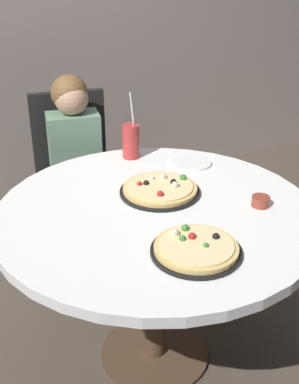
{
  "coord_description": "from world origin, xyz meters",
  "views": [
    {
      "loc": [
        -0.85,
        -1.45,
        1.69
      ],
      "look_at": [
        0.0,
        0.05,
        0.8
      ],
      "focal_mm": 47.06,
      "sensor_mm": 36.0,
      "label": 1
    }
  ],
  "objects_px": {
    "pizza_cheese": "(196,248)",
    "chair_wooden": "(73,171)",
    "diner_child": "(80,193)",
    "soda_cup": "(131,141)",
    "plate_small": "(192,163)",
    "pizza_veggie": "(160,189)",
    "sauce_bowl": "(261,201)",
    "dining_table": "(156,230)"
  },
  "relations": [
    {
      "from": "pizza_cheese",
      "to": "chair_wooden",
      "type": "bearing_deg",
      "value": 87.41
    },
    {
      "from": "diner_child",
      "to": "pizza_cheese",
      "type": "height_order",
      "value": "diner_child"
    },
    {
      "from": "soda_cup",
      "to": "plate_small",
      "type": "bearing_deg",
      "value": -44.98
    },
    {
      "from": "pizza_veggie",
      "to": "chair_wooden",
      "type": "bearing_deg",
      "value": 94.12
    },
    {
      "from": "soda_cup",
      "to": "pizza_veggie",
      "type": "bearing_deg",
      "value": -100.08
    },
    {
      "from": "pizza_cheese",
      "to": "soda_cup",
      "type": "xyz_separation_m",
      "value": [
        0.19,
        0.81,
        0.06
      ]
    },
    {
      "from": "diner_child",
      "to": "pizza_veggie",
      "type": "distance_m",
      "value": 0.72
    },
    {
      "from": "pizza_cheese",
      "to": "sauce_bowl",
      "type": "height_order",
      "value": "pizza_cheese"
    },
    {
      "from": "pizza_veggie",
      "to": "sauce_bowl",
      "type": "height_order",
      "value": "pizza_veggie"
    },
    {
      "from": "dining_table",
      "to": "sauce_bowl",
      "type": "height_order",
      "value": "sauce_bowl"
    },
    {
      "from": "diner_child",
      "to": "sauce_bowl",
      "type": "distance_m",
      "value": 1.05
    },
    {
      "from": "soda_cup",
      "to": "sauce_bowl",
      "type": "bearing_deg",
      "value": -72.33
    },
    {
      "from": "chair_wooden",
      "to": "soda_cup",
      "type": "bearing_deg",
      "value": -73.98
    },
    {
      "from": "pizza_veggie",
      "to": "plate_small",
      "type": "relative_size",
      "value": 1.82
    },
    {
      "from": "plate_small",
      "to": "soda_cup",
      "type": "bearing_deg",
      "value": 135.02
    },
    {
      "from": "sauce_bowl",
      "to": "chair_wooden",
      "type": "bearing_deg",
      "value": 107.01
    },
    {
      "from": "pizza_cheese",
      "to": "plate_small",
      "type": "bearing_deg",
      "value": 57.33
    },
    {
      "from": "chair_wooden",
      "to": "pizza_veggie",
      "type": "relative_size",
      "value": 2.9
    },
    {
      "from": "dining_table",
      "to": "sauce_bowl",
      "type": "distance_m",
      "value": 0.42
    },
    {
      "from": "sauce_bowl",
      "to": "pizza_veggie",
      "type": "bearing_deg",
      "value": 134.77
    },
    {
      "from": "dining_table",
      "to": "plate_small",
      "type": "relative_size",
      "value": 6.88
    },
    {
      "from": "pizza_veggie",
      "to": "soda_cup",
      "type": "xyz_separation_m",
      "value": [
        0.07,
        0.39,
        0.06
      ]
    },
    {
      "from": "pizza_cheese",
      "to": "pizza_veggie",
      "type": "bearing_deg",
      "value": 74.73
    },
    {
      "from": "dining_table",
      "to": "soda_cup",
      "type": "height_order",
      "value": "soda_cup"
    },
    {
      "from": "pizza_veggie",
      "to": "plate_small",
      "type": "height_order",
      "value": "pizza_veggie"
    },
    {
      "from": "plate_small",
      "to": "pizza_veggie",
      "type": "bearing_deg",
      "value": -146.59
    },
    {
      "from": "dining_table",
      "to": "chair_wooden",
      "type": "xyz_separation_m",
      "value": [
        0.02,
        0.94,
        -0.13
      ]
    },
    {
      "from": "chair_wooden",
      "to": "pizza_cheese",
      "type": "relative_size",
      "value": 3.12
    },
    {
      "from": "soda_cup",
      "to": "sauce_bowl",
      "type": "distance_m",
      "value": 0.71
    },
    {
      "from": "soda_cup",
      "to": "dining_table",
      "type": "bearing_deg",
      "value": -106.97
    },
    {
      "from": "chair_wooden",
      "to": "pizza_cheese",
      "type": "height_order",
      "value": "chair_wooden"
    },
    {
      "from": "pizza_veggie",
      "to": "sauce_bowl",
      "type": "distance_m",
      "value": 0.4
    },
    {
      "from": "diner_child",
      "to": "pizza_veggie",
      "type": "bearing_deg",
      "value": -81.39
    },
    {
      "from": "sauce_bowl",
      "to": "plate_small",
      "type": "distance_m",
      "value": 0.47
    },
    {
      "from": "diner_child",
      "to": "soda_cup",
      "type": "distance_m",
      "value": 0.47
    },
    {
      "from": "diner_child",
      "to": "sauce_bowl",
      "type": "bearing_deg",
      "value": -67.92
    },
    {
      "from": "pizza_cheese",
      "to": "soda_cup",
      "type": "distance_m",
      "value": 0.84
    },
    {
      "from": "dining_table",
      "to": "chair_wooden",
      "type": "bearing_deg",
      "value": 88.69
    },
    {
      "from": "soda_cup",
      "to": "sauce_bowl",
      "type": "xyz_separation_m",
      "value": [
        0.21,
        -0.67,
        -0.06
      ]
    },
    {
      "from": "dining_table",
      "to": "sauce_bowl",
      "type": "xyz_separation_m",
      "value": [
        0.36,
        -0.18,
        0.11
      ]
    },
    {
      "from": "diner_child",
      "to": "pizza_cheese",
      "type": "xyz_separation_m",
      "value": [
        -0.02,
        -1.08,
        0.28
      ]
    },
    {
      "from": "sauce_bowl",
      "to": "soda_cup",
      "type": "bearing_deg",
      "value": 107.67
    }
  ]
}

